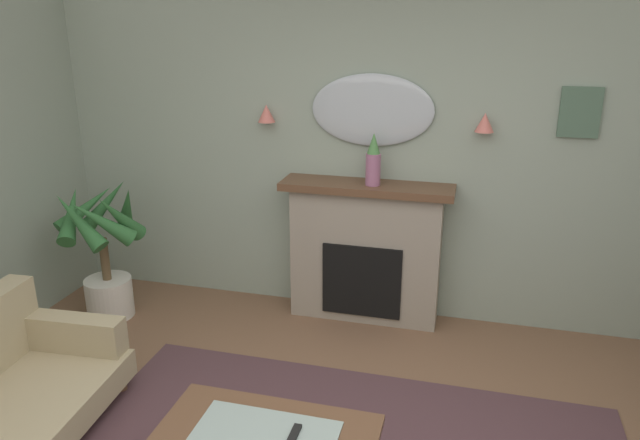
{
  "coord_description": "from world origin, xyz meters",
  "views": [
    {
      "loc": [
        0.58,
        -2.22,
        2.4
      ],
      "look_at": [
        -0.33,
        1.22,
        1.19
      ],
      "focal_mm": 33.69,
      "sensor_mm": 36.0,
      "label": 1
    }
  ],
  "objects_px": {
    "mantel_vase_right": "(373,161)",
    "potted_plant_tall_palm": "(103,247)",
    "fireplace": "(365,253)",
    "wall_mirror": "(372,110)",
    "wall_sconce_right": "(485,122)",
    "wall_sconce_left": "(266,113)",
    "framed_picture": "(580,112)",
    "tv_remote": "(294,436)"
  },
  "relations": [
    {
      "from": "fireplace",
      "to": "wall_sconce_right",
      "type": "xyz_separation_m",
      "value": [
        0.85,
        0.09,
        1.09
      ]
    },
    {
      "from": "mantel_vase_right",
      "to": "potted_plant_tall_palm",
      "type": "height_order",
      "value": "mantel_vase_right"
    },
    {
      "from": "fireplace",
      "to": "mantel_vase_right",
      "type": "height_order",
      "value": "mantel_vase_right"
    },
    {
      "from": "fireplace",
      "to": "mantel_vase_right",
      "type": "relative_size",
      "value": 3.34
    },
    {
      "from": "wall_sconce_right",
      "to": "framed_picture",
      "type": "relative_size",
      "value": 0.39
    },
    {
      "from": "fireplace",
      "to": "wall_sconce_right",
      "type": "bearing_deg",
      "value": 6.16
    },
    {
      "from": "mantel_vase_right",
      "to": "wall_sconce_right",
      "type": "distance_m",
      "value": 0.87
    },
    {
      "from": "wall_sconce_right",
      "to": "wall_sconce_left",
      "type": "bearing_deg",
      "value": 180.0
    },
    {
      "from": "tv_remote",
      "to": "wall_mirror",
      "type": "bearing_deg",
      "value": 91.33
    },
    {
      "from": "wall_mirror",
      "to": "wall_sconce_right",
      "type": "xyz_separation_m",
      "value": [
        0.85,
        -0.05,
        -0.05
      ]
    },
    {
      "from": "mantel_vase_right",
      "to": "framed_picture",
      "type": "height_order",
      "value": "framed_picture"
    },
    {
      "from": "wall_sconce_right",
      "to": "framed_picture",
      "type": "distance_m",
      "value": 0.66
    },
    {
      "from": "mantel_vase_right",
      "to": "wall_sconce_left",
      "type": "xyz_separation_m",
      "value": [
        -0.9,
        0.12,
        0.31
      ]
    },
    {
      "from": "tv_remote",
      "to": "fireplace",
      "type": "bearing_deg",
      "value": 91.42
    },
    {
      "from": "wall_sconce_left",
      "to": "framed_picture",
      "type": "bearing_deg",
      "value": 1.46
    },
    {
      "from": "wall_sconce_right",
      "to": "fireplace",
      "type": "bearing_deg",
      "value": -173.84
    },
    {
      "from": "wall_sconce_right",
      "to": "potted_plant_tall_palm",
      "type": "xyz_separation_m",
      "value": [
        -2.92,
        -0.63,
        -1.04
      ]
    },
    {
      "from": "fireplace",
      "to": "potted_plant_tall_palm",
      "type": "distance_m",
      "value": 2.14
    },
    {
      "from": "tv_remote",
      "to": "potted_plant_tall_palm",
      "type": "distance_m",
      "value": 2.67
    },
    {
      "from": "wall_mirror",
      "to": "wall_sconce_right",
      "type": "distance_m",
      "value": 0.85
    },
    {
      "from": "mantel_vase_right",
      "to": "potted_plant_tall_palm",
      "type": "xyz_separation_m",
      "value": [
        -2.12,
        -0.51,
        -0.73
      ]
    },
    {
      "from": "tv_remote",
      "to": "potted_plant_tall_palm",
      "type": "relative_size",
      "value": 0.14
    },
    {
      "from": "mantel_vase_right",
      "to": "wall_sconce_right",
      "type": "height_order",
      "value": "wall_sconce_right"
    },
    {
      "from": "wall_mirror",
      "to": "wall_sconce_right",
      "type": "bearing_deg",
      "value": -3.37
    },
    {
      "from": "mantel_vase_right",
      "to": "wall_mirror",
      "type": "xyz_separation_m",
      "value": [
        -0.05,
        0.17,
        0.36
      ]
    },
    {
      "from": "fireplace",
      "to": "framed_picture",
      "type": "distance_m",
      "value": 1.91
    },
    {
      "from": "potted_plant_tall_palm",
      "to": "fireplace",
      "type": "bearing_deg",
      "value": 14.46
    },
    {
      "from": "wall_sconce_right",
      "to": "tv_remote",
      "type": "relative_size",
      "value": 0.88
    },
    {
      "from": "framed_picture",
      "to": "fireplace",
      "type": "bearing_deg",
      "value": -174.23
    },
    {
      "from": "wall_mirror",
      "to": "tv_remote",
      "type": "relative_size",
      "value": 6.0
    },
    {
      "from": "wall_sconce_left",
      "to": "tv_remote",
      "type": "distance_m",
      "value": 2.7
    },
    {
      "from": "wall_sconce_left",
      "to": "fireplace",
      "type": "bearing_deg",
      "value": -6.16
    },
    {
      "from": "fireplace",
      "to": "tv_remote",
      "type": "distance_m",
      "value": 2.15
    },
    {
      "from": "tv_remote",
      "to": "potted_plant_tall_palm",
      "type": "bearing_deg",
      "value": 142.71
    },
    {
      "from": "potted_plant_tall_palm",
      "to": "wall_mirror",
      "type": "bearing_deg",
      "value": 18.08
    },
    {
      "from": "wall_sconce_left",
      "to": "wall_sconce_right",
      "type": "height_order",
      "value": "same"
    },
    {
      "from": "mantel_vase_right",
      "to": "wall_sconce_right",
      "type": "bearing_deg",
      "value": 8.53
    },
    {
      "from": "mantel_vase_right",
      "to": "fireplace",
      "type": "bearing_deg",
      "value": 150.47
    },
    {
      "from": "fireplace",
      "to": "wall_sconce_left",
      "type": "xyz_separation_m",
      "value": [
        -0.85,
        0.09,
        1.09
      ]
    },
    {
      "from": "framed_picture",
      "to": "wall_sconce_left",
      "type": "bearing_deg",
      "value": -178.54
    },
    {
      "from": "framed_picture",
      "to": "potted_plant_tall_palm",
      "type": "distance_m",
      "value": 3.81
    },
    {
      "from": "wall_sconce_left",
      "to": "mantel_vase_right",
      "type": "bearing_deg",
      "value": -7.59
    }
  ]
}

